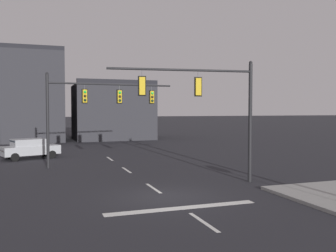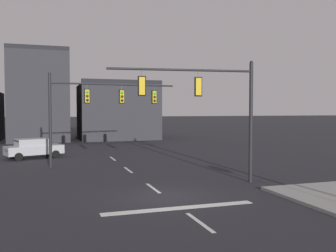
% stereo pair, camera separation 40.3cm
% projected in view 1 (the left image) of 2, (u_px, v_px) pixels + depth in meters
% --- Properties ---
extents(ground_plane, '(400.00, 400.00, 0.00)m').
position_uv_depth(ground_plane, '(166.00, 197.00, 16.91)').
color(ground_plane, '#232328').
extents(stop_bar_paint, '(6.40, 0.50, 0.01)m').
position_uv_depth(stop_bar_paint, '(183.00, 208.00, 15.02)').
color(stop_bar_paint, silver).
rests_on(stop_bar_paint, ground).
extents(lane_centreline, '(0.16, 26.40, 0.01)m').
position_uv_depth(lane_centreline, '(153.00, 188.00, 18.79)').
color(lane_centreline, silver).
rests_on(lane_centreline, ground).
extents(signal_mast_near_side, '(7.77, 1.09, 6.60)m').
position_uv_depth(signal_mast_near_side, '(210.00, 100.00, 19.76)').
color(signal_mast_near_side, black).
rests_on(signal_mast_near_side, ground).
extents(signal_mast_far_side, '(9.06, 0.76, 6.48)m').
position_uv_depth(signal_mast_far_side, '(92.00, 103.00, 26.22)').
color(signal_mast_far_side, black).
rests_on(signal_mast_far_side, ground).
extents(car_lot_nearside, '(4.74, 3.10, 1.61)m').
position_uv_depth(car_lot_nearside, '(30.00, 148.00, 30.06)').
color(car_lot_nearside, '#9EA0A5').
rests_on(car_lot_nearside, ground).
extents(building_row, '(30.71, 12.63, 11.49)m').
position_uv_depth(building_row, '(33.00, 107.00, 48.30)').
color(building_row, '#2D2D33').
rests_on(building_row, ground).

